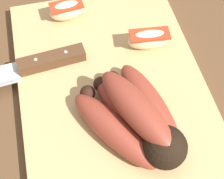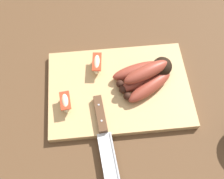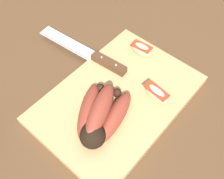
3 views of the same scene
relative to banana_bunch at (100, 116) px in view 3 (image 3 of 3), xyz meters
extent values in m
plane|color=brown|center=(-0.08, -0.01, -0.05)|extent=(6.00, 6.00, 0.00)
cube|color=tan|center=(-0.08, -0.01, -0.04)|extent=(0.39, 0.27, 0.02)
sphere|color=black|center=(0.05, 0.02, 0.00)|extent=(0.05, 0.05, 0.05)
ellipsoid|color=brown|center=(-0.02, 0.02, -0.01)|extent=(0.15, 0.07, 0.04)
sphere|color=black|center=(-0.07, -0.02, -0.01)|extent=(0.02, 0.02, 0.02)
ellipsoid|color=brown|center=(-0.01, 0.00, -0.01)|extent=(0.15, 0.10, 0.04)
sphere|color=black|center=(-0.07, -0.03, -0.01)|extent=(0.02, 0.02, 0.02)
ellipsoid|color=brown|center=(0.00, -0.03, -0.01)|extent=(0.14, 0.11, 0.04)
sphere|color=black|center=(-0.06, -0.05, -0.01)|extent=(0.02, 0.02, 0.02)
ellipsoid|color=brown|center=(0.00, 0.00, 0.02)|extent=(0.14, 0.09, 0.04)
cube|color=silver|center=(-0.12, -0.23, -0.02)|extent=(0.05, 0.18, 0.00)
cube|color=#99999E|center=(-0.11, -0.23, -0.02)|extent=(0.02, 0.18, 0.00)
cube|color=#51331E|center=(-0.13, -0.09, -0.02)|extent=(0.03, 0.10, 0.02)
cylinder|color=#B2B2B7|center=(-0.14, -0.07, -0.01)|extent=(0.01, 0.01, 0.00)
cylinder|color=#B2B2B7|center=(-0.13, -0.12, -0.01)|extent=(0.01, 0.01, 0.00)
ellipsoid|color=beige|center=(-0.13, 0.06, -0.01)|extent=(0.03, 0.07, 0.04)
cube|color=#B2381E|center=(-0.13, 0.06, 0.00)|extent=(0.03, 0.06, 0.00)
ellipsoid|color=beige|center=(-0.22, -0.06, -0.01)|extent=(0.03, 0.06, 0.04)
cube|color=#B2381E|center=(-0.22, -0.06, 0.00)|extent=(0.03, 0.05, 0.00)
camera|label=1|loc=(0.19, -0.08, 0.39)|focal=55.17mm
camera|label=2|loc=(-0.13, -0.37, 0.64)|focal=44.13mm
camera|label=3|loc=(0.20, 0.21, 0.50)|focal=42.73mm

